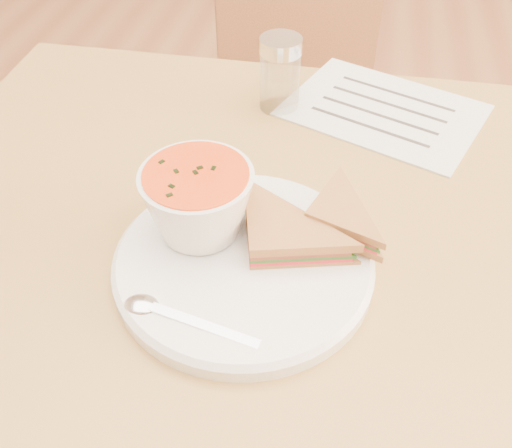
% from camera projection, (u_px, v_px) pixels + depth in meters
% --- Properties ---
extents(dining_table, '(1.00, 0.70, 0.75)m').
position_uv_depth(dining_table, '(283.00, 375.00, 0.95)').
color(dining_table, olive).
rests_on(dining_table, floor).
extents(chair_far, '(0.49, 0.49, 0.85)m').
position_uv_depth(chair_far, '(310.00, 145.00, 1.33)').
color(chair_far, brown).
rests_on(chair_far, floor).
extents(plate, '(0.33, 0.33, 0.02)m').
position_uv_depth(plate, '(244.00, 263.00, 0.62)').
color(plate, white).
rests_on(plate, dining_table).
extents(soup_bowl, '(0.12, 0.12, 0.08)m').
position_uv_depth(soup_bowl, '(199.00, 205.00, 0.61)').
color(soup_bowl, white).
rests_on(soup_bowl, plate).
extents(sandwich_half_a, '(0.14, 0.14, 0.04)m').
position_uv_depth(sandwich_half_a, '(250.00, 263.00, 0.58)').
color(sandwich_half_a, '#BA7C41').
rests_on(sandwich_half_a, plate).
extents(sandwich_half_b, '(0.12, 0.12, 0.03)m').
position_uv_depth(sandwich_half_b, '(304.00, 223.00, 0.62)').
color(sandwich_half_b, '#BA7C41').
rests_on(sandwich_half_b, plate).
extents(spoon, '(0.18, 0.07, 0.01)m').
position_uv_depth(spoon, '(189.00, 321.00, 0.55)').
color(spoon, silver).
rests_on(spoon, plate).
extents(paper_menu, '(0.33, 0.29, 0.00)m').
position_uv_depth(paper_menu, '(383.00, 110.00, 0.85)').
color(paper_menu, silver).
rests_on(paper_menu, dining_table).
extents(condiment_shaker, '(0.08, 0.08, 0.11)m').
position_uv_depth(condiment_shaker, '(280.00, 74.00, 0.82)').
color(condiment_shaker, silver).
rests_on(condiment_shaker, dining_table).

